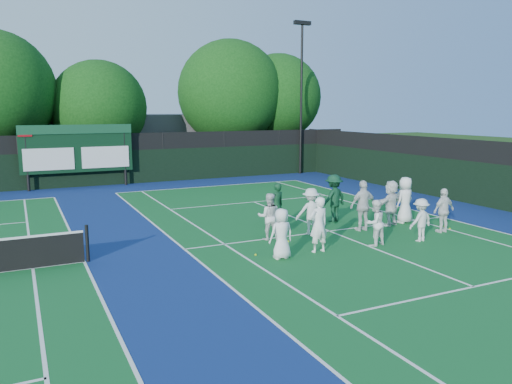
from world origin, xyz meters
name	(u,v)px	position (x,y,z in m)	size (l,w,h in m)	color
ground	(346,238)	(0.00, 0.00, 0.00)	(120.00, 120.00, 0.00)	#19380F
court_apron	(169,251)	(-6.00, 1.00, 0.00)	(34.00, 32.00, 0.01)	navy
near_court	(329,231)	(0.00, 1.00, 0.01)	(11.05, 23.85, 0.01)	#125A25
back_fence	(96,163)	(-6.00, 16.00, 1.36)	(34.00, 0.08, 3.00)	black
divider_fence_right	(502,180)	(9.00, 1.00, 1.36)	(0.08, 32.00, 3.00)	black
scoreboard	(77,149)	(-7.01, 15.59, 2.19)	(6.00, 0.21, 3.55)	black
clubhouse	(135,141)	(-2.00, 24.00, 2.00)	(18.00, 6.00, 4.00)	#545458
light_pole_right	(301,80)	(7.50, 15.70, 6.30)	(1.20, 0.30, 10.12)	black
tree_c	(101,110)	(-4.98, 19.58, 4.34)	(5.96, 5.96, 7.47)	black
tree_d	(232,95)	(4.06, 19.58, 5.36)	(7.40, 7.40, 9.25)	black
tree_e	(279,99)	(7.93, 19.58, 5.12)	(6.32, 6.32, 8.45)	black
tennis_ball_0	(256,255)	(-3.74, -0.60, 0.03)	(0.07, 0.07, 0.07)	#B3D218
tennis_ball_2	(445,226)	(4.27, -0.36, 0.03)	(0.07, 0.07, 0.07)	#B3D218
tennis_ball_3	(288,241)	(-2.09, 0.32, 0.03)	(0.07, 0.07, 0.07)	#B3D218
tennis_ball_4	(282,217)	(-0.46, 3.75, 0.03)	(0.07, 0.07, 0.07)	#B3D218
tennis_ball_5	(450,229)	(4.17, -0.70, 0.03)	(0.07, 0.07, 0.07)	#B3D218
player_front_0	(281,234)	(-3.18, -1.18, 0.76)	(0.74, 0.48, 1.52)	white
player_front_1	(319,225)	(-1.82, -1.08, 0.87)	(0.64, 0.42, 1.75)	white
player_front_2	(375,223)	(0.24, -1.23, 0.76)	(0.74, 0.57, 1.52)	white
player_front_3	(421,220)	(1.98, -1.46, 0.73)	(0.94, 0.54, 1.46)	silver
player_front_4	(444,211)	(3.60, -0.90, 0.81)	(0.94, 0.39, 1.61)	white
player_back_0	(269,217)	(-2.51, 0.93, 0.80)	(0.78, 0.61, 1.60)	silver
player_back_1	(311,211)	(-0.84, 0.94, 0.83)	(1.07, 0.62, 1.66)	silver
player_back_2	(363,206)	(1.16, 0.57, 0.93)	(1.09, 0.45, 1.86)	silver
player_back_3	(391,203)	(2.62, 0.78, 0.87)	(1.61, 0.51, 1.74)	white
player_back_4	(405,200)	(3.43, 0.90, 0.90)	(0.88, 0.57, 1.81)	white
coach_left	(277,205)	(-1.42, 2.42, 0.84)	(0.61, 0.40, 1.68)	#0E351D
coach_right	(334,198)	(1.04, 2.28, 0.94)	(1.21, 0.70, 1.88)	#0F3821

